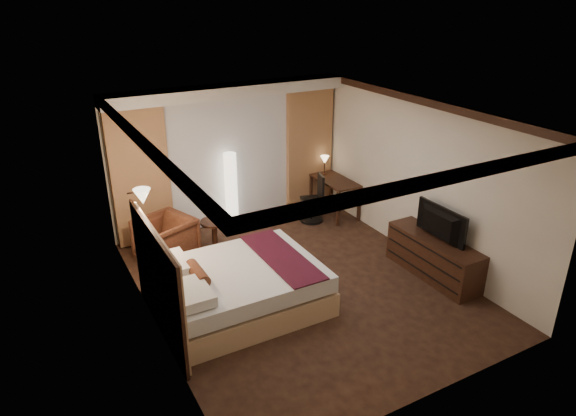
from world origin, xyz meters
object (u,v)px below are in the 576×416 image
dresser (434,257)px  floor_lamp (231,191)px  office_chair (312,198)px  armchair (165,237)px  bed (240,287)px  desk (334,197)px  television (437,222)px  side_table (215,234)px

dresser → floor_lamp: bearing=123.3°
floor_lamp → office_chair: 1.58m
floor_lamp → dresser: bearing=-56.7°
armchair → bed: bearing=-5.1°
armchair → desk: size_ratio=0.77×
desk → office_chair: (-0.56, -0.05, 0.10)m
armchair → television: size_ratio=0.85×
side_table → dresser: bearing=-43.3°
armchair → floor_lamp: bearing=93.2°
side_table → desk: (2.66, 0.21, 0.11)m
armchair → floor_lamp: floor_lamp is taller
desk → television: (0.02, -2.77, 0.57)m
floor_lamp → desk: size_ratio=1.37×
dresser → desk: bearing=91.0°
bed → floor_lamp: size_ratio=1.50×
desk → television: 2.83m
office_chair → bed: bearing=-123.6°
office_chair → television: (0.58, -2.72, 0.47)m
floor_lamp → desk: 2.13m
desk → television: bearing=-89.6°
side_table → office_chair: office_chair is taller
television → side_table: bearing=46.4°
bed → side_table: (0.35, 1.90, -0.07)m
armchair → office_chair: 2.98m
side_table → dresser: dresser is taller
bed → dresser: (3.06, -0.66, -0.00)m
side_table → dresser: (2.71, -2.56, 0.07)m
bed → dresser: 3.13m
office_chair → dresser: office_chair is taller
television → dresser: bearing=-89.9°
armchair → dresser: size_ratio=0.50×
side_table → floor_lamp: (0.61, 0.64, 0.49)m
side_table → television: (2.68, -2.56, 0.68)m
floor_lamp → dresser: 3.85m
armchair → television: television is taller
desk → television: television is taller
armchair → desk: armchair is taller
armchair → office_chair: size_ratio=0.89×
side_table → desk: 2.67m
floor_lamp → dresser: floor_lamp is taller
dresser → television: bearing=180.0°
side_table → television: 3.77m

